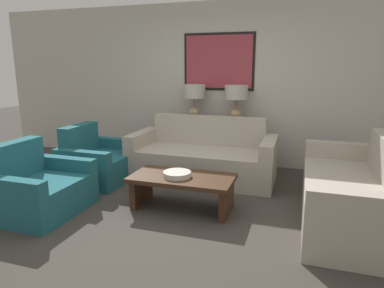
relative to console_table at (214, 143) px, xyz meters
name	(u,v)px	position (x,y,z in m)	size (l,w,h in m)	color
ground_plane	(167,216)	(0.00, -2.08, -0.38)	(20.00, 20.00, 0.00)	#3D3833
back_wall	(219,85)	(0.00, 0.28, 0.95)	(8.43, 0.12, 2.65)	beige
console_table	(214,143)	(0.00, 0.00, 0.00)	(1.27, 0.40, 0.76)	#332319
table_lamp_left	(194,95)	(-0.35, 0.00, 0.79)	(0.36, 0.36, 0.58)	tan
table_lamp_right	(236,96)	(0.35, 0.00, 0.79)	(0.36, 0.36, 0.58)	tan
couch_by_back_wall	(203,158)	(0.00, -0.66, -0.08)	(2.10, 0.93, 0.89)	#ADA393
couch_by_side	(354,194)	(1.95, -1.56, -0.08)	(0.93, 2.10, 0.89)	#ADA393
coffee_table	(182,185)	(0.09, -1.83, -0.09)	(1.18, 0.61, 0.40)	#3D2616
decorative_bowl	(177,174)	(0.04, -1.88, 0.05)	(0.32, 0.32, 0.06)	beige
armchair_near_back_wall	(98,162)	(-1.43, -1.24, -0.11)	(0.84, 0.99, 0.80)	#1E5B66
armchair_near_camera	(39,189)	(-1.43, -2.42, -0.11)	(0.84, 0.99, 0.80)	#1E5B66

